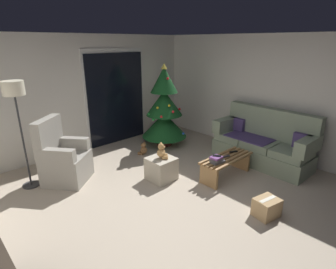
% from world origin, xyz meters
% --- Properties ---
extents(ground_plane, '(7.00, 7.00, 0.00)m').
position_xyz_m(ground_plane, '(0.00, 0.00, 0.00)').
color(ground_plane, '#B2A38E').
extents(wall_back, '(5.72, 0.12, 2.50)m').
position_xyz_m(wall_back, '(0.00, 3.06, 1.25)').
color(wall_back, silver).
rests_on(wall_back, ground).
extents(wall_right, '(0.12, 6.00, 2.50)m').
position_xyz_m(wall_right, '(2.86, 0.00, 1.25)').
color(wall_right, silver).
rests_on(wall_right, ground).
extents(patio_door_frame, '(1.60, 0.02, 2.20)m').
position_xyz_m(patio_door_frame, '(0.87, 2.99, 1.10)').
color(patio_door_frame, silver).
rests_on(patio_door_frame, ground).
extents(patio_door_glass, '(1.50, 0.02, 2.10)m').
position_xyz_m(patio_door_glass, '(0.87, 2.97, 1.05)').
color(patio_door_glass, black).
rests_on(patio_door_glass, ground).
extents(couch, '(0.83, 1.96, 1.08)m').
position_xyz_m(couch, '(2.32, -0.07, 0.40)').
color(couch, gray).
rests_on(couch, ground).
extents(coffee_table, '(1.10, 0.40, 0.39)m').
position_xyz_m(coffee_table, '(1.23, 0.05, 0.26)').
color(coffee_table, '#9E7547').
rests_on(coffee_table, ground).
extents(remote_black, '(0.16, 0.10, 0.02)m').
position_xyz_m(remote_black, '(1.51, 0.10, 0.40)').
color(remote_black, black).
rests_on(remote_black, coffee_table).
extents(remote_graphite, '(0.16, 0.08, 0.02)m').
position_xyz_m(remote_graphite, '(1.22, 0.07, 0.40)').
color(remote_graphite, '#333338').
rests_on(remote_graphite, coffee_table).
extents(book_stack, '(0.26, 0.20, 0.12)m').
position_xyz_m(book_stack, '(0.91, 0.03, 0.45)').
color(book_stack, '#4C4C51').
rests_on(book_stack, coffee_table).
extents(cell_phone, '(0.14, 0.16, 0.01)m').
position_xyz_m(cell_phone, '(0.92, 0.04, 0.51)').
color(cell_phone, black).
rests_on(cell_phone, book_stack).
extents(christmas_tree, '(1.04, 1.04, 1.89)m').
position_xyz_m(christmas_tree, '(1.51, 2.00, 0.84)').
color(christmas_tree, '#4C1E19').
rests_on(christmas_tree, ground).
extents(armchair, '(0.96, 0.96, 1.13)m').
position_xyz_m(armchair, '(-0.95, 1.93, 0.40)').
color(armchair, gray).
rests_on(armchair, ground).
extents(floor_lamp, '(0.32, 0.32, 1.78)m').
position_xyz_m(floor_lamp, '(-1.47, 2.15, 1.51)').
color(floor_lamp, '#2D2D30').
rests_on(floor_lamp, ground).
extents(ottoman, '(0.44, 0.44, 0.41)m').
position_xyz_m(ottoman, '(0.32, 0.79, 0.20)').
color(ottoman, '#B2A893').
rests_on(ottoman, ground).
extents(teddy_bear_honey, '(0.22, 0.21, 0.29)m').
position_xyz_m(teddy_bear_honey, '(0.33, 0.78, 0.53)').
color(teddy_bear_honey, tan).
rests_on(teddy_bear_honey, ottoman).
extents(teddy_bear_chestnut_by_tree, '(0.21, 0.21, 0.29)m').
position_xyz_m(teddy_bear_chestnut_by_tree, '(0.77, 1.88, 0.12)').
color(teddy_bear_chestnut_by_tree, brown).
rests_on(teddy_bear_chestnut_by_tree, ground).
extents(cardboard_box_taped_mid_floor, '(0.38, 0.33, 0.27)m').
position_xyz_m(cardboard_box_taped_mid_floor, '(0.68, -1.03, 0.13)').
color(cardboard_box_taped_mid_floor, tan).
rests_on(cardboard_box_taped_mid_floor, ground).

